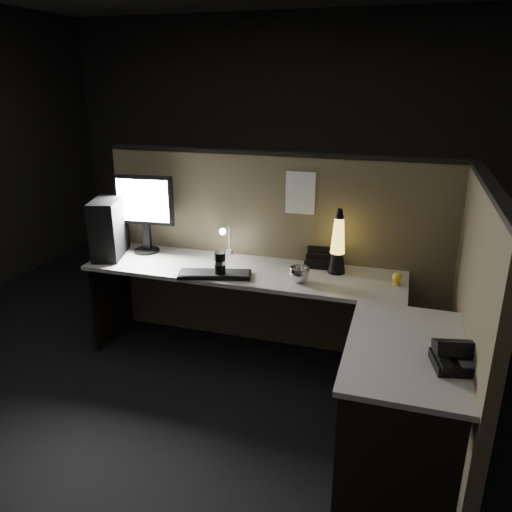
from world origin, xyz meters
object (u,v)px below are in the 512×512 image
(pc_tower, at_px, (109,228))
(monitor, at_px, (144,206))
(lava_lamp, at_px, (338,247))
(desk_phone, at_px, (457,356))
(keyboard, at_px, (215,274))

(pc_tower, relative_size, monitor, 0.74)
(pc_tower, bearing_deg, lava_lamp, -12.34)
(pc_tower, relative_size, desk_phone, 1.69)
(pc_tower, bearing_deg, desk_phone, -37.40)
(pc_tower, height_order, desk_phone, pc_tower)
(pc_tower, xyz_separation_m, monitor, (0.22, 0.17, 0.14))
(monitor, distance_m, desk_phone, 2.49)
(lava_lamp, bearing_deg, pc_tower, -175.13)
(monitor, distance_m, lava_lamp, 1.51)
(monitor, bearing_deg, pc_tower, -147.57)
(keyboard, relative_size, lava_lamp, 1.08)
(pc_tower, relative_size, lava_lamp, 0.96)
(keyboard, bearing_deg, desk_phone, -39.86)
(desk_phone, bearing_deg, keyboard, 142.33)
(keyboard, bearing_deg, lava_lamp, 7.54)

